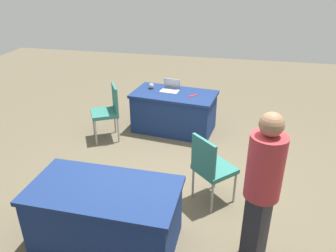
# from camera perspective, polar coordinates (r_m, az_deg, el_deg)

# --- Properties ---
(ground_plane) EXTENTS (14.40, 14.40, 0.00)m
(ground_plane) POSITION_cam_1_polar(r_m,az_deg,el_deg) (4.68, 1.68, -10.73)
(ground_plane) COLOR brown
(table_foreground) EXTENTS (1.56, 0.98, 0.73)m
(table_foreground) POSITION_cam_1_polar(r_m,az_deg,el_deg) (6.09, 1.04, 2.47)
(table_foreground) COLOR navy
(table_foreground) RESTS_ON ground
(table_mid_left) EXTENTS (1.59, 0.87, 0.73)m
(table_mid_left) POSITION_cam_1_polar(r_m,az_deg,el_deg) (3.77, -10.58, -14.85)
(table_mid_left) COLOR navy
(table_mid_left) RESTS_ON ground
(chair_tucked_left) EXTENTS (0.60, 0.60, 0.97)m
(chair_tucked_left) POSITION_cam_1_polar(r_m,az_deg,el_deg) (5.80, -10.19, 2.91)
(chair_tucked_left) COLOR #9E9993
(chair_tucked_left) RESTS_ON ground
(chair_aisle) EXTENTS (0.62, 0.62, 0.95)m
(chair_aisle) POSITION_cam_1_polar(r_m,az_deg,el_deg) (4.19, 7.33, -6.76)
(chair_aisle) COLOR #9E9993
(chair_aisle) RESTS_ON ground
(person_attendee_browsing) EXTENTS (0.46, 0.46, 1.68)m
(person_attendee_browsing) POSITION_cam_1_polar(r_m,az_deg,el_deg) (3.30, 15.87, -9.67)
(person_attendee_browsing) COLOR #26262D
(person_attendee_browsing) RESTS_ON ground
(laptop_silver) EXTENTS (0.35, 0.33, 0.21)m
(laptop_silver) POSITION_cam_1_polar(r_m,az_deg,el_deg) (6.06, 0.40, 6.42)
(laptop_silver) COLOR silver
(laptop_silver) RESTS_ON table_foreground
(yarn_ball) EXTENTS (0.10, 0.10, 0.10)m
(yarn_ball) POSITION_cam_1_polar(r_m,az_deg,el_deg) (6.17, -2.87, 6.87)
(yarn_ball) COLOR gray
(yarn_ball) RESTS_ON table_foreground
(scissors_red) EXTENTS (0.15, 0.16, 0.01)m
(scissors_red) POSITION_cam_1_polar(r_m,az_deg,el_deg) (5.84, 4.27, 5.20)
(scissors_red) COLOR red
(scissors_red) RESTS_ON table_foreground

